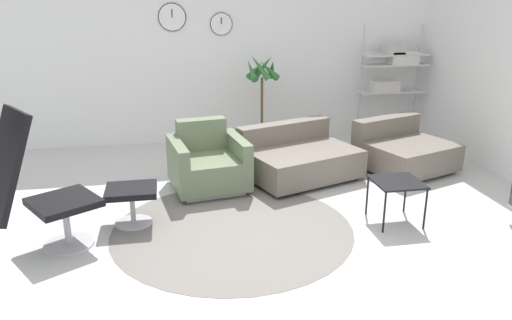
% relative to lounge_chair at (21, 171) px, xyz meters
% --- Properties ---
extents(ground_plane, '(12.00, 12.00, 0.00)m').
position_rel_lounge_chair_xyz_m(ground_plane, '(1.90, 0.35, -0.78)').
color(ground_plane, silver).
extents(wall_back, '(12.00, 0.09, 2.80)m').
position_rel_lounge_chair_xyz_m(wall_back, '(1.90, 3.33, 0.62)').
color(wall_back, white).
rests_on(wall_back, ground_plane).
extents(round_rug, '(2.30, 2.30, 0.01)m').
position_rel_lounge_chair_xyz_m(round_rug, '(1.75, 0.22, -0.78)').
color(round_rug, slate).
rests_on(round_rug, ground_plane).
extents(lounge_chair, '(1.05, 0.92, 1.37)m').
position_rel_lounge_chair_xyz_m(lounge_chair, '(0.00, 0.00, 0.00)').
color(lounge_chair, '#BCBCC1').
rests_on(lounge_chair, ground_plane).
extents(ottoman, '(0.48, 0.41, 0.38)m').
position_rel_lounge_chair_xyz_m(ottoman, '(0.81, 0.51, -0.50)').
color(ottoman, '#BCBCC1').
rests_on(ottoman, ground_plane).
extents(armchair_red, '(0.93, 0.93, 0.76)m').
position_rel_lounge_chair_xyz_m(armchair_red, '(1.62, 1.34, -0.50)').
color(armchair_red, silver).
rests_on(armchair_red, ground_plane).
extents(couch_low, '(1.52, 1.32, 0.62)m').
position_rel_lounge_chair_xyz_m(couch_low, '(2.73, 1.49, -0.55)').
color(couch_low, black).
rests_on(couch_low, ground_plane).
extents(couch_second, '(1.28, 1.24, 0.62)m').
position_rel_lounge_chair_xyz_m(couch_second, '(4.12, 1.53, -0.55)').
color(couch_second, black).
rests_on(couch_second, ground_plane).
extents(side_table, '(0.45, 0.45, 0.43)m').
position_rel_lounge_chair_xyz_m(side_table, '(3.34, 0.10, -0.40)').
color(side_table, black).
rests_on(side_table, ground_plane).
extents(potted_plant, '(0.48, 0.50, 1.38)m').
position_rel_lounge_chair_xyz_m(potted_plant, '(2.51, 2.72, -0.19)').
color(potted_plant, brown).
rests_on(potted_plant, ground_plane).
extents(shelf_unit, '(0.99, 0.28, 1.71)m').
position_rel_lounge_chair_xyz_m(shelf_unit, '(4.59, 3.00, 0.29)').
color(shelf_unit, '#BCBCC1').
rests_on(shelf_unit, ground_plane).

